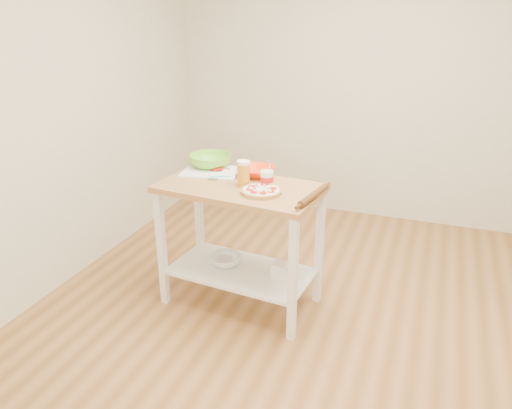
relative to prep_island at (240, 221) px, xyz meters
The scene contains 13 objects.
room_shell 0.97m from the prep_island, 24.68° to the right, with size 4.04×4.54×2.74m.
prep_island is the anchor object (origin of this frame).
pizza 0.34m from the prep_island, 24.97° to the right, with size 0.26×0.26×0.04m.
cutting_board 0.44m from the prep_island, 147.82° to the left, with size 0.45×0.36×0.04m.
spatula 0.34m from the prep_island, 158.99° to the left, with size 0.14×0.09×0.01m.
knife 0.51m from the prep_island, 145.36° to the left, with size 0.27×0.05×0.01m.
orange_bowl 0.37m from the prep_island, 82.31° to the left, with size 0.26×0.26×0.06m, color #FF3F0C.
green_bowl 0.55m from the prep_island, 140.57° to the left, with size 0.31×0.31×0.10m, color #72CA2F.
beer_pint 0.34m from the prep_island, 12.36° to the left, with size 0.09×0.09×0.17m.
yogurt_tub 0.36m from the prep_island, 14.85° to the left, with size 0.09×0.09×0.19m.
rolling_pin 0.59m from the prep_island, ahead, with size 0.04×0.04×0.37m, color #5E3515.
shelf_glass_bowl 0.37m from the prep_island, 165.48° to the left, with size 0.23×0.23×0.07m, color silver.
shelf_bin 0.44m from the prep_island, ahead, with size 0.11×0.11×0.11m, color white.
Camera 1 is at (0.59, -2.61, 2.03)m, focal length 35.00 mm.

